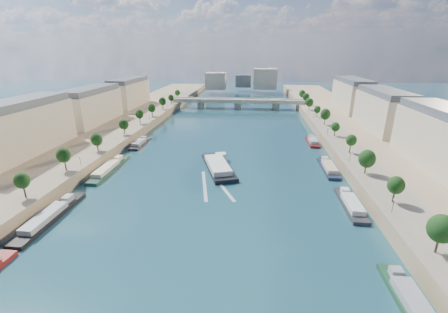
# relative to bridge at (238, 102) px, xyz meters

# --- Properties ---
(ground) EXTENTS (700.00, 700.00, 0.00)m
(ground) POSITION_rel_bridge_xyz_m (0.00, -122.75, -5.08)
(ground) COLOR #0D2739
(ground) RESTS_ON ground
(quay_left) EXTENTS (44.00, 520.00, 5.00)m
(quay_left) POSITION_rel_bridge_xyz_m (-72.00, -122.75, -2.58)
(quay_left) COLOR #9E8460
(quay_left) RESTS_ON ground
(quay_right) EXTENTS (44.00, 520.00, 5.00)m
(quay_right) POSITION_rel_bridge_xyz_m (72.00, -122.75, -2.58)
(quay_right) COLOR #9E8460
(quay_right) RESTS_ON ground
(pave_left) EXTENTS (14.00, 520.00, 0.10)m
(pave_left) POSITION_rel_bridge_xyz_m (-57.00, -122.75, -0.03)
(pave_left) COLOR gray
(pave_left) RESTS_ON quay_left
(pave_right) EXTENTS (14.00, 520.00, 0.10)m
(pave_right) POSITION_rel_bridge_xyz_m (57.00, -122.75, -0.03)
(pave_right) COLOR gray
(pave_right) RESTS_ON quay_right
(trees_left) EXTENTS (4.80, 268.80, 8.26)m
(trees_left) POSITION_rel_bridge_xyz_m (-55.00, -120.75, 5.39)
(trees_left) COLOR #382B1E
(trees_left) RESTS_ON ground
(trees_right) EXTENTS (4.80, 268.80, 8.26)m
(trees_right) POSITION_rel_bridge_xyz_m (55.00, -112.75, 5.39)
(trees_right) COLOR #382B1E
(trees_right) RESTS_ON ground
(lamps_left) EXTENTS (0.36, 200.36, 4.28)m
(lamps_left) POSITION_rel_bridge_xyz_m (-52.50, -132.75, 2.70)
(lamps_left) COLOR black
(lamps_left) RESTS_ON ground
(lamps_right) EXTENTS (0.36, 200.36, 4.28)m
(lamps_right) POSITION_rel_bridge_xyz_m (52.50, -117.75, 2.70)
(lamps_right) COLOR black
(lamps_right) RESTS_ON ground
(buildings_left) EXTENTS (16.00, 226.00, 23.20)m
(buildings_left) POSITION_rel_bridge_xyz_m (-85.00, -110.75, 11.37)
(buildings_left) COLOR beige
(buildings_left) RESTS_ON ground
(buildings_right) EXTENTS (16.00, 226.00, 23.20)m
(buildings_right) POSITION_rel_bridge_xyz_m (85.00, -110.75, 11.37)
(buildings_right) COLOR beige
(buildings_right) RESTS_ON ground
(skyline) EXTENTS (79.00, 42.00, 22.00)m
(skyline) POSITION_rel_bridge_xyz_m (3.19, 96.77, 9.57)
(skyline) COLOR beige
(skyline) RESTS_ON ground
(bridge) EXTENTS (112.00, 12.00, 8.15)m
(bridge) POSITION_rel_bridge_xyz_m (0.00, 0.00, 0.00)
(bridge) COLOR #C1B79E
(bridge) RESTS_ON ground
(tour_barge) EXTENTS (18.85, 33.27, 4.35)m
(tour_barge) POSITION_rel_bridge_xyz_m (-0.54, -138.44, -3.79)
(tour_barge) COLOR black
(tour_barge) RESTS_ON ground
(wake) EXTENTS (15.73, 25.72, 0.04)m
(wake) POSITION_rel_bridge_xyz_m (-0.54, -154.93, -5.06)
(wake) COLOR silver
(wake) RESTS_ON ground
(moored_barges_left) EXTENTS (5.00, 155.80, 3.60)m
(moored_barges_left) POSITION_rel_bridge_xyz_m (-45.50, -177.89, -4.24)
(moored_barges_left) COLOR #171F33
(moored_barges_left) RESTS_ON ground
(moored_barges_right) EXTENTS (5.00, 156.02, 3.60)m
(moored_barges_right) POSITION_rel_bridge_xyz_m (45.50, -168.31, -4.24)
(moored_barges_right) COLOR black
(moored_barges_right) RESTS_ON ground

